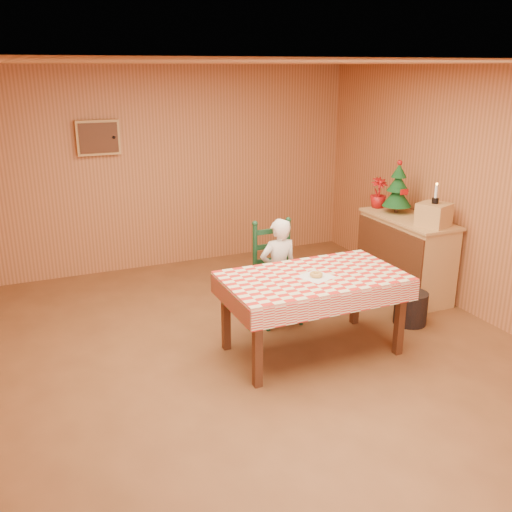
{
  "coord_description": "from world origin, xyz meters",
  "views": [
    {
      "loc": [
        -1.95,
        -4.26,
        2.58
      ],
      "look_at": [
        0.0,
        0.2,
        0.95
      ],
      "focal_mm": 40.0,
      "sensor_mm": 36.0,
      "label": 1
    }
  ],
  "objects_px": {
    "seated_child": "(278,271)",
    "christmas_tree": "(398,189)",
    "dining_table": "(313,284)",
    "shelf_unit": "(405,256)",
    "ladder_chair": "(276,275)",
    "crate": "(434,215)",
    "storage_bin": "(411,308)"
  },
  "relations": [
    {
      "from": "dining_table",
      "to": "ladder_chair",
      "type": "distance_m",
      "value": 0.81
    },
    {
      "from": "crate",
      "to": "storage_bin",
      "type": "xyz_separation_m",
      "value": [
        -0.47,
        -0.32,
        -0.88
      ]
    },
    {
      "from": "shelf_unit",
      "to": "crate",
      "type": "bearing_deg",
      "value": -88.77
    },
    {
      "from": "dining_table",
      "to": "christmas_tree",
      "type": "bearing_deg",
      "value": 32.61
    },
    {
      "from": "christmas_tree",
      "to": "dining_table",
      "type": "bearing_deg",
      "value": -147.39
    },
    {
      "from": "seated_child",
      "to": "christmas_tree",
      "type": "xyz_separation_m",
      "value": [
        1.72,
        0.37,
        0.65
      ]
    },
    {
      "from": "dining_table",
      "to": "christmas_tree",
      "type": "distance_m",
      "value": 2.1
    },
    {
      "from": "shelf_unit",
      "to": "crate",
      "type": "relative_size",
      "value": 4.13
    },
    {
      "from": "shelf_unit",
      "to": "storage_bin",
      "type": "relative_size",
      "value": 3.61
    },
    {
      "from": "crate",
      "to": "storage_bin",
      "type": "relative_size",
      "value": 0.87
    },
    {
      "from": "dining_table",
      "to": "ladder_chair",
      "type": "bearing_deg",
      "value": 90.0
    },
    {
      "from": "dining_table",
      "to": "seated_child",
      "type": "distance_m",
      "value": 0.74
    },
    {
      "from": "seated_child",
      "to": "shelf_unit",
      "type": "bearing_deg",
      "value": -176.01
    },
    {
      "from": "dining_table",
      "to": "storage_bin",
      "type": "height_order",
      "value": "dining_table"
    },
    {
      "from": "seated_child",
      "to": "christmas_tree",
      "type": "bearing_deg",
      "value": -167.88
    },
    {
      "from": "ladder_chair",
      "to": "christmas_tree",
      "type": "height_order",
      "value": "christmas_tree"
    },
    {
      "from": "shelf_unit",
      "to": "ladder_chair",
      "type": "bearing_deg",
      "value": -177.92
    },
    {
      "from": "shelf_unit",
      "to": "storage_bin",
      "type": "distance_m",
      "value": 0.9
    },
    {
      "from": "dining_table",
      "to": "seated_child",
      "type": "xyz_separation_m",
      "value": [
        -0.0,
        0.73,
        -0.13
      ]
    },
    {
      "from": "ladder_chair",
      "to": "crate",
      "type": "bearing_deg",
      "value": -11.13
    },
    {
      "from": "seated_child",
      "to": "crate",
      "type": "distance_m",
      "value": 1.81
    },
    {
      "from": "seated_child",
      "to": "christmas_tree",
      "type": "relative_size",
      "value": 1.81
    },
    {
      "from": "dining_table",
      "to": "seated_child",
      "type": "height_order",
      "value": "seated_child"
    },
    {
      "from": "crate",
      "to": "seated_child",
      "type": "bearing_deg",
      "value": 170.71
    },
    {
      "from": "dining_table",
      "to": "storage_bin",
      "type": "bearing_deg",
      "value": 5.79
    },
    {
      "from": "christmas_tree",
      "to": "shelf_unit",
      "type": "bearing_deg",
      "value": -91.98
    },
    {
      "from": "ladder_chair",
      "to": "seated_child",
      "type": "distance_m",
      "value": 0.08
    },
    {
      "from": "christmas_tree",
      "to": "ladder_chair",
      "type": "bearing_deg",
      "value": -169.71
    },
    {
      "from": "storage_bin",
      "to": "christmas_tree",
      "type": "bearing_deg",
      "value": 64.42
    },
    {
      "from": "ladder_chair",
      "to": "crate",
      "type": "xyz_separation_m",
      "value": [
        1.72,
        -0.34,
        0.55
      ]
    },
    {
      "from": "ladder_chair",
      "to": "crate",
      "type": "relative_size",
      "value": 3.6
    },
    {
      "from": "crate",
      "to": "storage_bin",
      "type": "height_order",
      "value": "crate"
    }
  ]
}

